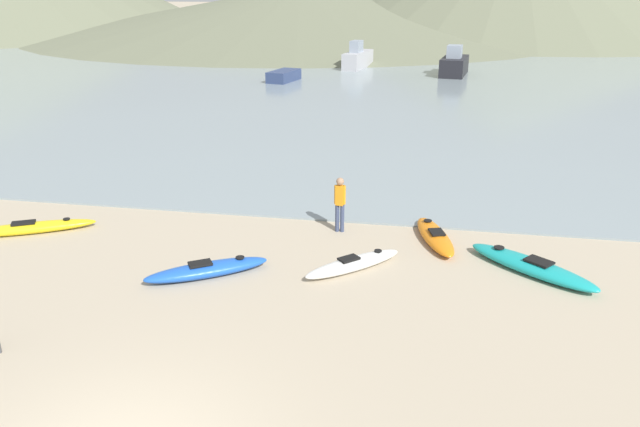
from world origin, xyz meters
The scene contains 11 objects.
bay_water centered at (0.00, 45.48, 0.03)m, with size 160.00×70.00×0.06m, color gray.
far_hill_midleft centered at (-13.74, 78.06, 3.09)m, with size 70.84×70.84×6.18m, color #6B7056.
kayak_on_sand_0 centered at (-6.78, 8.04, 0.16)m, with size 3.42×2.14×0.36m.
kayak_on_sand_1 centered at (7.10, 7.92, 0.18)m, with size 3.24×2.84×0.41m.
kayak_on_sand_2 centered at (2.70, 7.31, 0.16)m, with size 2.46×2.39×0.36m.
kayak_on_sand_3 centered at (-0.80, 6.28, 0.18)m, with size 2.93×2.22×0.40m.
kayak_on_sand_4 centered at (4.71, 9.50, 0.16)m, with size 1.46×2.87×0.37m.
person_near_waterline centered at (1.97, 9.77, 0.94)m, with size 0.33×0.22×1.63m.
moored_boat_0 centered at (5.76, 42.29, 0.85)m, with size 2.30×4.61×2.25m.
moored_boat_1 centered at (-1.94, 45.01, 0.84)m, with size 2.10×4.78×2.22m.
moored_boat_2 centered at (-6.24, 37.01, 0.44)m, with size 2.00×3.25×0.75m.
Camera 1 is at (4.45, -6.86, 6.87)m, focal length 35.00 mm.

